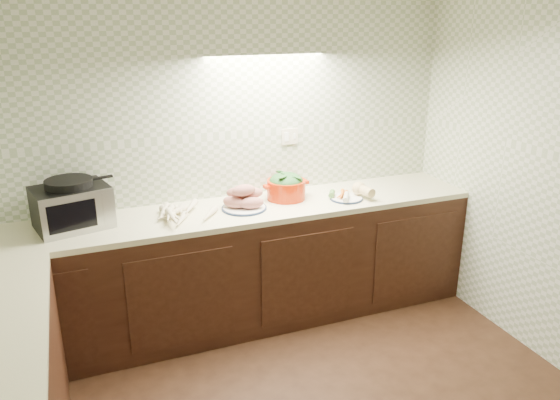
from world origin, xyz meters
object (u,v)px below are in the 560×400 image
object	(u,v)px
sweet_potato_plate	(244,200)
onion_bowl	(239,197)
toaster_oven	(72,205)
veg_plate	(352,193)
dutch_oven	(286,186)
parsnip_pile	(180,214)

from	to	relation	value
sweet_potato_plate	onion_bowl	world-z (taller)	sweet_potato_plate
toaster_oven	veg_plate	world-z (taller)	toaster_oven
sweet_potato_plate	veg_plate	xyz separation A→B (m)	(0.82, -0.08, -0.03)
dutch_oven	onion_bowl	bearing A→B (deg)	170.92
parsnip_pile	veg_plate	size ratio (longest dim) A/B	1.37
toaster_oven	onion_bowl	bearing A→B (deg)	-10.98
parsnip_pile	onion_bowl	world-z (taller)	onion_bowl
onion_bowl	veg_plate	xyz separation A→B (m)	(0.81, -0.20, -0.00)
toaster_oven	dutch_oven	bearing A→B (deg)	-13.05
onion_bowl	dutch_oven	bearing A→B (deg)	-6.08
sweet_potato_plate	veg_plate	bearing A→B (deg)	-5.38
parsnip_pile	onion_bowl	bearing A→B (deg)	19.23
parsnip_pile	veg_plate	bearing A→B (deg)	-1.84
toaster_oven	sweet_potato_plate	xyz separation A→B (m)	(1.13, -0.08, -0.08)
toaster_oven	dutch_oven	size ratio (longest dim) A/B	1.46
toaster_oven	veg_plate	bearing A→B (deg)	-18.08
toaster_oven	parsnip_pile	xyz separation A→B (m)	(0.67, -0.11, -0.12)
toaster_oven	onion_bowl	world-z (taller)	toaster_oven
parsnip_pile	dutch_oven	world-z (taller)	dutch_oven
parsnip_pile	sweet_potato_plate	world-z (taller)	sweet_potato_plate
dutch_oven	parsnip_pile	bearing A→B (deg)	-174.31
onion_bowl	toaster_oven	bearing A→B (deg)	-177.37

